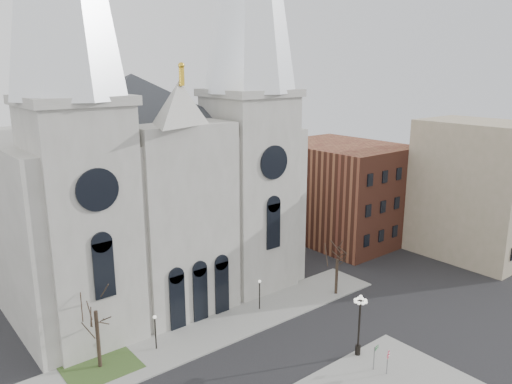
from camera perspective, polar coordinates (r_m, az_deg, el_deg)
sidewalk_far at (r=50.00m, az=-4.73°, el=-15.43°), size 40.00×6.00×0.14m
grass_patch at (r=46.48m, az=-17.36°, el=-18.54°), size 6.00×5.00×0.18m
cathedral at (r=54.15m, az=-12.31°, el=7.21°), size 33.00×26.66×54.00m
bg_building_brick at (r=74.01m, az=9.63°, el=0.08°), size 14.00×18.00×14.00m
bg_building_tan at (r=71.34m, az=23.70°, el=0.20°), size 10.00×14.00×18.00m
tree_left at (r=43.83m, az=-17.89°, el=-12.46°), size 3.20×3.20×7.50m
tree_right at (r=55.81m, az=9.28°, el=-7.32°), size 3.20×3.20×6.00m
ped_lamp_left at (r=46.65m, az=-11.45°, el=-14.82°), size 0.32×0.32×3.26m
ped_lamp_right at (r=52.51m, az=0.41°, el=-11.08°), size 0.32×0.32×3.26m
stop_sign at (r=44.14m, az=14.82°, el=-17.73°), size 0.80×0.08×2.20m
globe_lamp at (r=45.19m, az=11.76°, el=-13.86°), size 1.58×1.58×5.68m
street_name_sign at (r=44.66m, az=13.40°, el=-17.73°), size 0.66×0.20×2.11m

